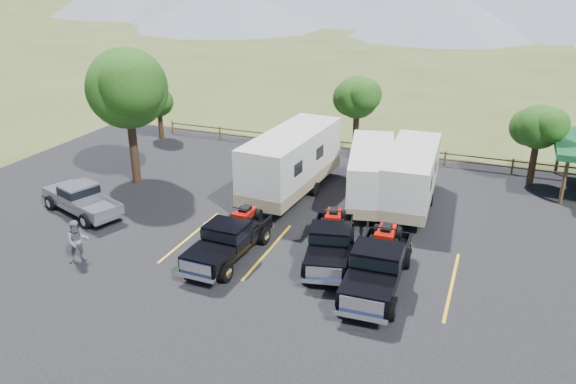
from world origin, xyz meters
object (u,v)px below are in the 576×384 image
(rig_left, at_px, (230,238))
(rig_center, at_px, (330,241))
(trailer_center, at_px, (371,175))
(tree_big_nw, at_px, (127,88))
(rig_right, at_px, (378,264))
(trailer_left, at_px, (292,162))
(pickup_silver, at_px, (81,199))
(trailer_right, at_px, (411,177))
(person_b, at_px, (78,241))
(person_a, at_px, (207,240))

(rig_left, distance_m, rig_center, 4.37)
(trailer_center, bearing_deg, tree_big_nw, 176.55)
(rig_center, height_order, rig_right, rig_right)
(tree_big_nw, distance_m, trailer_left, 9.99)
(trailer_center, height_order, pickup_silver, trailer_center)
(rig_right, distance_m, trailer_right, 8.50)
(rig_right, xyz_separation_m, person_b, (-12.41, -2.68, -0.02))
(tree_big_nw, bearing_deg, trailer_center, 8.46)
(rig_center, bearing_deg, person_b, -169.50)
(trailer_center, relative_size, pickup_silver, 1.56)
(rig_left, distance_m, trailer_right, 10.57)
(rig_right, distance_m, pickup_silver, 15.68)
(rig_center, relative_size, trailer_center, 0.66)
(trailer_center, bearing_deg, person_a, -133.52)
(trailer_right, relative_size, person_a, 5.39)
(rig_center, xyz_separation_m, person_a, (-5.07, -1.77, -0.05))
(person_a, bearing_deg, trailer_left, -138.34)
(rig_center, distance_m, trailer_right, 7.42)
(trailer_left, relative_size, pickup_silver, 1.84)
(trailer_center, distance_m, pickup_silver, 15.03)
(rig_left, distance_m, person_a, 1.01)
(person_a, bearing_deg, rig_center, 157.08)
(tree_big_nw, relative_size, rig_left, 1.39)
(trailer_center, height_order, person_a, trailer_center)
(pickup_silver, xyz_separation_m, person_a, (8.15, -1.69, 0.00))
(trailer_right, distance_m, person_b, 16.55)
(rig_center, bearing_deg, rig_left, -173.40)
(tree_big_nw, xyz_separation_m, rig_left, (9.18, -6.10, -4.66))
(tree_big_nw, distance_m, trailer_center, 14.20)
(rig_center, distance_m, person_a, 5.37)
(trailer_center, bearing_deg, rig_center, -103.24)
(rig_center, relative_size, trailer_right, 0.63)
(rig_left, height_order, trailer_center, trailer_center)
(trailer_left, bearing_deg, trailer_right, 10.39)
(person_b, bearing_deg, trailer_right, -0.84)
(trailer_right, bearing_deg, pickup_silver, -158.01)
(trailer_center, height_order, person_b, trailer_center)
(tree_big_nw, distance_m, rig_right, 17.50)
(tree_big_nw, relative_size, trailer_right, 0.87)
(rig_right, height_order, trailer_center, trailer_center)
(tree_big_nw, relative_size, trailer_left, 0.77)
(rig_left, xyz_separation_m, trailer_center, (4.30, 8.10, 0.67))
(rig_right, bearing_deg, trailer_left, 128.21)
(pickup_silver, distance_m, person_b, 5.16)
(rig_right, height_order, person_a, rig_right)
(tree_big_nw, xyz_separation_m, pickup_silver, (0.10, -4.80, -4.73))
(rig_left, height_order, person_a, rig_left)
(rig_right, xyz_separation_m, trailer_left, (-6.59, 7.77, 0.88))
(rig_left, distance_m, trailer_center, 9.20)
(rig_left, distance_m, pickup_silver, 9.17)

